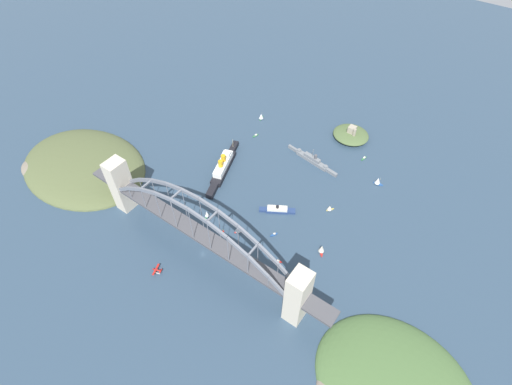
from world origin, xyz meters
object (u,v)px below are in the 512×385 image
(small_boat_3, at_px, (256,135))
(small_boat_5, at_px, (261,116))
(naval_cruiser, at_px, (312,160))
(small_boat_8, at_px, (207,214))
(small_boat_2, at_px, (278,261))
(channel_marker_buoy, at_px, (223,231))
(small_boat_0, at_px, (330,208))
(ocean_liner, at_px, (223,166))
(seaplane_taxiing_near_bridge, at_px, (157,270))
(harbor_arch_bridge, at_px, (199,233))
(small_boat_4, at_px, (322,249))
(small_boat_7, at_px, (238,229))
(fort_island_mid_harbor, at_px, (351,134))
(harbor_ferry_steamer, at_px, (278,210))
(small_boat_6, at_px, (378,181))
(small_boat_9, at_px, (364,158))
(small_boat_1, at_px, (274,234))

(small_boat_3, distance_m, small_boat_5, 32.54)
(naval_cruiser, xyz_separation_m, small_boat_8, (-42.70, -123.46, 0.92))
(small_boat_2, distance_m, channel_marker_buoy, 58.61)
(small_boat_0, relative_size, small_boat_5, 0.78)
(small_boat_0, height_order, small_boat_5, small_boat_5)
(naval_cruiser, height_order, small_boat_8, naval_cruiser)
(ocean_liner, bearing_deg, seaplane_taxiing_near_bridge, -76.13)
(harbor_arch_bridge, relative_size, small_boat_3, 30.15)
(small_boat_8, bearing_deg, small_boat_4, 14.87)
(small_boat_0, xyz_separation_m, small_boat_7, (-55.55, -71.59, 0.61))
(fort_island_mid_harbor, xyz_separation_m, small_boat_3, (-89.67, -61.47, -3.60))
(harbor_ferry_steamer, distance_m, small_boat_6, 109.34)
(small_boat_4, height_order, small_boat_6, small_boat_4)
(harbor_arch_bridge, bearing_deg, small_boat_9, 72.32)
(small_boat_4, height_order, channel_marker_buoy, small_boat_4)
(small_boat_4, bearing_deg, ocean_liner, 167.66)
(small_boat_8, bearing_deg, small_boat_5, 106.52)
(fort_island_mid_harbor, height_order, small_boat_0, fort_island_mid_harbor)
(small_boat_3, xyz_separation_m, small_boat_5, (-13.20, 29.55, 3.33))
(small_boat_4, xyz_separation_m, small_boat_9, (-21.31, 132.07, -4.03))
(small_boat_3, xyz_separation_m, small_boat_4, (139.20, -94.44, 4.05))
(fort_island_mid_harbor, xyz_separation_m, small_boat_1, (5.83, -165.17, -3.42))
(small_boat_7, bearing_deg, small_boat_2, -6.35)
(small_boat_1, relative_size, small_boat_5, 0.73)
(fort_island_mid_harbor, xyz_separation_m, channel_marker_buoy, (-34.16, -189.28, -3.19))
(small_boat_7, bearing_deg, harbor_arch_bridge, -106.13)
(small_boat_7, distance_m, channel_marker_buoy, 13.99)
(small_boat_8, distance_m, channel_marker_buoy, 24.18)
(naval_cruiser, distance_m, small_boat_9, 56.97)
(naval_cruiser, bearing_deg, small_boat_2, -72.61)
(small_boat_0, bearing_deg, ocean_liner, -171.77)
(small_boat_0, distance_m, small_boat_9, 86.00)
(small_boat_4, relative_size, small_boat_6, 1.01)
(seaplane_taxiing_near_bridge, xyz_separation_m, small_boat_6, (108.23, 204.12, 2.33))
(seaplane_taxiing_near_bridge, height_order, small_boat_9, seaplane_taxiing_near_bridge)
(harbor_ferry_steamer, bearing_deg, fort_island_mid_harbor, 87.08)
(small_boat_3, xyz_separation_m, small_boat_8, (32.01, -122.90, 3.26))
(naval_cruiser, bearing_deg, small_boat_8, -109.08)
(small_boat_2, height_order, small_boat_9, small_boat_2)
(channel_marker_buoy, bearing_deg, small_boat_2, 2.66)
(harbor_arch_bridge, height_order, channel_marker_buoy, harbor_arch_bridge)
(harbor_ferry_steamer, height_order, seaplane_taxiing_near_bridge, harbor_ferry_steamer)
(small_boat_1, relative_size, small_boat_7, 0.76)
(small_boat_5, bearing_deg, fort_island_mid_harbor, 17.23)
(fort_island_mid_harbor, relative_size, small_boat_1, 5.94)
(ocean_liner, relative_size, small_boat_8, 9.66)
(channel_marker_buoy, bearing_deg, fort_island_mid_harbor, 79.77)
(harbor_arch_bridge, distance_m, naval_cruiser, 160.85)
(small_boat_9, bearing_deg, fort_island_mid_harbor, 139.83)
(small_boat_3, relative_size, small_boat_7, 0.92)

